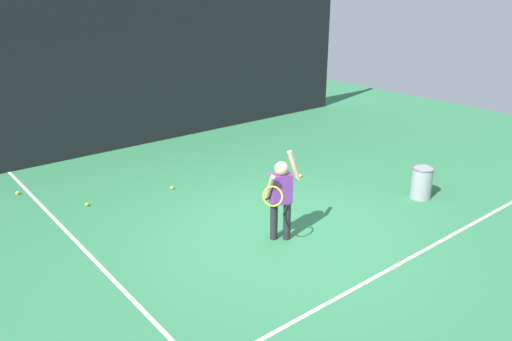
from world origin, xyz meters
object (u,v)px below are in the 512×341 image
object	(u,v)px
tennis_ball_1	(172,188)
tennis_ball_4	(18,193)
tennis_player	(281,194)
tennis_ball_3	(300,176)
tennis_ball_0	(87,204)
ball_hopper	(422,182)

from	to	relation	value
tennis_ball_1	tennis_ball_4	xyz separation A→B (m)	(-2.26, 1.53, 0.00)
tennis_player	tennis_ball_3	distance (m)	2.65
tennis_ball_4	tennis_ball_0	bearing A→B (deg)	-58.50
ball_hopper	tennis_ball_3	distance (m)	2.27
tennis_ball_0	tennis_ball_4	distance (m)	1.48
tennis_ball_1	tennis_ball_4	bearing A→B (deg)	145.95
ball_hopper	tennis_ball_1	bearing A→B (deg)	136.38
tennis_ball_4	tennis_ball_1	bearing A→B (deg)	-34.05
tennis_player	ball_hopper	xyz separation A→B (m)	(2.94, -0.41, -0.44)
ball_hopper	tennis_ball_1	xyz separation A→B (m)	(-3.22, 3.07, -0.26)
tennis_ball_3	tennis_ball_4	bearing A→B (deg)	150.46
tennis_player	tennis_ball_4	size ratio (longest dim) A/B	20.46
tennis_ball_0	tennis_ball_1	xyz separation A→B (m)	(1.49, -0.27, 0.00)
tennis_ball_0	tennis_ball_4	size ratio (longest dim) A/B	1.00
tennis_player	tennis_ball_3	world-z (taller)	tennis_player
tennis_ball_3	tennis_ball_4	size ratio (longest dim) A/B	1.00
ball_hopper	tennis_ball_0	world-z (taller)	ball_hopper
tennis_ball_3	tennis_ball_4	world-z (taller)	same
tennis_ball_3	tennis_ball_1	bearing A→B (deg)	155.42
tennis_ball_1	tennis_ball_3	size ratio (longest dim) A/B	1.00
tennis_player	tennis_ball_3	xyz separation A→B (m)	(1.98, 1.63, -0.69)
tennis_ball_1	tennis_ball_4	world-z (taller)	same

